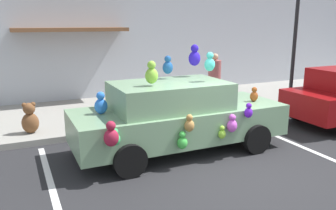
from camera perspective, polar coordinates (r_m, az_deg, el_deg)
name	(u,v)px	position (r m, az deg, el deg)	size (l,w,h in m)	color
ground_plane	(239,169)	(6.92, 11.76, -10.39)	(60.00, 60.00, 0.00)	#262628
sidewalk	(146,108)	(11.09, -3.61, -0.58)	(24.00, 4.00, 0.15)	gray
storefront_building	(123,10)	(12.78, -7.50, 15.31)	(24.00, 1.25, 6.40)	#B2B7C1
parking_stripe_front	(284,139)	(8.88, 18.64, -5.39)	(0.12, 3.60, 0.01)	silver
parking_stripe_rear	(50,181)	(6.66, -18.98, -11.82)	(0.12, 3.60, 0.01)	silver
plush_covered_car	(177,115)	(7.47, 1.53, -1.70)	(4.63, 2.03, 2.28)	gray
teddy_bear_on_sidewalk	(30,119)	(8.95, -21.91, -2.14)	(0.40, 0.33, 0.77)	brown
street_lamp_post	(296,24)	(12.00, 20.48, 12.54)	(0.28, 0.28, 4.28)	black
pedestrian_walking_past	(214,83)	(10.93, 7.67, 3.67)	(0.39, 0.39, 1.69)	#A25252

